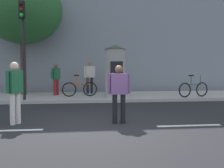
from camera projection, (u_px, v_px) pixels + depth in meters
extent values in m
plane|color=#232326|center=(101.00, 128.00, 6.88)|extent=(80.00, 80.00, 0.00)
cube|color=#B2ADA3|center=(91.00, 97.00, 13.81)|extent=(36.00, 4.00, 0.15)
cube|color=silver|center=(6.00, 130.00, 6.59)|extent=(1.80, 0.16, 0.01)
cube|color=silver|center=(189.00, 125.00, 7.17)|extent=(1.80, 0.16, 0.01)
cube|color=gray|center=(87.00, 11.00, 18.44)|extent=(36.00, 5.00, 11.12)
cylinder|color=black|center=(24.00, 60.00, 11.70)|extent=(0.12, 0.12, 3.57)
cube|color=black|center=(22.00, 10.00, 11.39)|extent=(0.24, 0.24, 0.75)
sphere|color=#390605|center=(21.00, 4.00, 11.25)|extent=(0.16, 0.16, 0.16)
sphere|color=#3C2906|center=(21.00, 9.00, 11.27)|extent=(0.16, 0.16, 0.16)
sphere|color=green|center=(21.00, 15.00, 11.28)|extent=(0.16, 0.16, 0.16)
cylinder|color=#9E9B93|center=(115.00, 73.00, 12.78)|extent=(0.98, 0.98, 2.34)
cone|color=#334C33|center=(115.00, 47.00, 12.71)|extent=(1.08, 1.08, 0.20)
cube|color=black|center=(117.00, 71.00, 12.28)|extent=(0.59, 0.02, 0.90)
cylinder|color=#4C3826|center=(23.00, 69.00, 14.26)|extent=(0.30, 0.30, 2.73)
ellipsoid|color=#28602D|center=(22.00, 10.00, 14.07)|extent=(4.27, 4.27, 3.63)
cylinder|color=silver|center=(12.00, 109.00, 7.24)|extent=(0.14, 0.14, 0.88)
cylinder|color=silver|center=(18.00, 108.00, 7.42)|extent=(0.14, 0.14, 0.88)
cube|color=#1E5938|center=(15.00, 82.00, 7.29)|extent=(0.42, 0.46, 0.62)
cylinder|color=#1E5938|center=(7.00, 82.00, 7.07)|extent=(0.09, 0.09, 0.59)
cylinder|color=#1E5938|center=(21.00, 81.00, 7.50)|extent=(0.09, 0.09, 0.59)
sphere|color=beige|center=(14.00, 66.00, 7.26)|extent=(0.24, 0.24, 0.24)
cylinder|color=black|center=(123.00, 109.00, 7.45)|extent=(0.14, 0.14, 0.83)
cylinder|color=black|center=(115.00, 109.00, 7.42)|extent=(0.14, 0.14, 0.83)
cube|color=#724C84|center=(119.00, 84.00, 7.39)|extent=(0.47, 0.24, 0.59)
cylinder|color=#724C84|center=(129.00, 84.00, 7.43)|extent=(0.09, 0.09, 0.56)
cylinder|color=#724C84|center=(109.00, 84.00, 7.36)|extent=(0.09, 0.09, 0.56)
sphere|color=brown|center=(119.00, 69.00, 7.37)|extent=(0.23, 0.23, 0.23)
cylinder|color=black|center=(88.00, 86.00, 14.60)|extent=(0.14, 0.14, 0.90)
cylinder|color=black|center=(92.00, 85.00, 14.72)|extent=(0.14, 0.14, 0.90)
cube|color=silver|center=(90.00, 72.00, 14.62)|extent=(0.55, 0.41, 0.64)
cylinder|color=silver|center=(85.00, 72.00, 14.47)|extent=(0.09, 0.09, 0.61)
cylinder|color=silver|center=(94.00, 72.00, 14.76)|extent=(0.09, 0.09, 0.61)
sphere|color=#8C664C|center=(90.00, 64.00, 14.59)|extent=(0.24, 0.24, 0.24)
cube|color=silver|center=(88.00, 72.00, 14.77)|extent=(0.32, 0.26, 0.36)
cylinder|color=silver|center=(109.00, 86.00, 14.68)|extent=(0.14, 0.14, 0.83)
cylinder|color=silver|center=(112.00, 86.00, 14.80)|extent=(0.14, 0.14, 0.83)
cube|color=black|center=(110.00, 74.00, 14.70)|extent=(0.53, 0.42, 0.58)
cylinder|color=black|center=(106.00, 74.00, 14.54)|extent=(0.09, 0.09, 0.56)
cylinder|color=black|center=(115.00, 74.00, 14.85)|extent=(0.09, 0.09, 0.56)
sphere|color=brown|center=(110.00, 66.00, 14.67)|extent=(0.22, 0.22, 0.22)
cube|color=black|center=(109.00, 74.00, 14.85)|extent=(0.32, 0.27, 0.36)
cylinder|color=maroon|center=(55.00, 87.00, 13.69)|extent=(0.14, 0.14, 0.83)
cylinder|color=maroon|center=(58.00, 87.00, 13.86)|extent=(0.14, 0.14, 0.83)
cube|color=#1E5938|center=(56.00, 74.00, 13.73)|extent=(0.45, 0.46, 0.59)
cylinder|color=#1E5938|center=(52.00, 74.00, 13.53)|extent=(0.09, 0.09, 0.56)
cylinder|color=#1E5938|center=(59.00, 74.00, 13.94)|extent=(0.09, 0.09, 0.56)
sphere|color=brown|center=(56.00, 66.00, 13.71)|extent=(0.22, 0.22, 0.22)
cube|color=#1E5938|center=(54.00, 74.00, 13.84)|extent=(0.31, 0.31, 0.36)
torus|color=black|center=(185.00, 90.00, 12.73)|extent=(0.71, 0.26, 0.72)
torus|color=black|center=(202.00, 89.00, 13.14)|extent=(0.71, 0.26, 0.72)
cylinder|color=#2D5938|center=(194.00, 85.00, 12.92)|extent=(0.92, 0.30, 0.04)
cylinder|color=#2D5938|center=(191.00, 81.00, 12.84)|extent=(0.04, 0.04, 0.45)
cylinder|color=#2D5938|center=(200.00, 80.00, 13.07)|extent=(0.04, 0.04, 0.50)
cube|color=black|center=(191.00, 76.00, 12.83)|extent=(0.26, 0.16, 0.06)
torus|color=black|center=(69.00, 90.00, 13.04)|extent=(0.72, 0.16, 0.72)
torus|color=black|center=(90.00, 89.00, 13.31)|extent=(0.72, 0.16, 0.72)
cylinder|color=#D85919|center=(80.00, 84.00, 13.16)|extent=(0.94, 0.17, 0.04)
cylinder|color=#D85919|center=(77.00, 80.00, 13.11)|extent=(0.04, 0.04, 0.45)
cylinder|color=#D85919|center=(88.00, 80.00, 13.26)|extent=(0.04, 0.04, 0.50)
cube|color=black|center=(77.00, 75.00, 13.09)|extent=(0.25, 0.13, 0.06)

